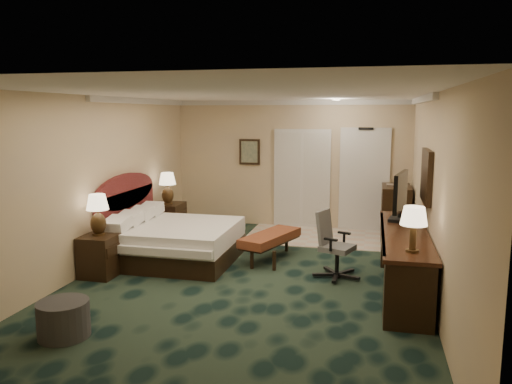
% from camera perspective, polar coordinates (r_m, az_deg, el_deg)
% --- Properties ---
extents(floor, '(5.00, 7.50, 0.00)m').
position_cam_1_polar(floor, '(7.40, -0.90, -10.18)').
color(floor, black).
rests_on(floor, ground).
extents(ceiling, '(5.00, 7.50, 0.00)m').
position_cam_1_polar(ceiling, '(6.99, -0.95, 11.20)').
color(ceiling, silver).
rests_on(ceiling, wall_back).
extents(wall_back, '(5.00, 0.00, 2.70)m').
position_cam_1_polar(wall_back, '(10.72, 4.00, 3.20)').
color(wall_back, '#DCBD89').
rests_on(wall_back, ground).
extents(wall_front, '(5.00, 0.00, 2.70)m').
position_cam_1_polar(wall_front, '(3.64, -15.71, -8.65)').
color(wall_front, '#DCBD89').
rests_on(wall_front, ground).
extents(wall_left, '(0.00, 7.50, 2.70)m').
position_cam_1_polar(wall_left, '(8.05, -18.45, 0.82)').
color(wall_left, '#DCBD89').
rests_on(wall_left, ground).
extents(wall_right, '(0.00, 7.50, 2.70)m').
position_cam_1_polar(wall_right, '(6.91, 19.62, -0.54)').
color(wall_right, '#DCBD89').
rests_on(wall_right, ground).
extents(crown_molding, '(5.00, 7.50, 0.10)m').
position_cam_1_polar(crown_molding, '(6.99, -0.95, 10.79)').
color(crown_molding, silver).
rests_on(crown_molding, wall_back).
extents(tile_patch, '(3.20, 1.70, 0.01)m').
position_cam_1_polar(tile_patch, '(10.01, 8.23, -5.11)').
color(tile_patch, '#CDB097').
rests_on(tile_patch, ground).
extents(headboard, '(0.12, 2.00, 1.40)m').
position_cam_1_polar(headboard, '(8.98, -14.58, -2.40)').
color(headboard, '#48130E').
rests_on(headboard, ground).
extents(entry_door, '(1.02, 0.06, 2.18)m').
position_cam_1_polar(entry_door, '(10.59, 12.26, 1.30)').
color(entry_door, silver).
rests_on(entry_door, ground).
extents(closet_doors, '(1.20, 0.06, 2.10)m').
position_cam_1_polar(closet_doors, '(10.68, 5.27, 1.54)').
color(closet_doors, '#B9B0A2').
rests_on(closet_doors, ground).
extents(wall_art, '(0.45, 0.06, 0.55)m').
position_cam_1_polar(wall_art, '(10.84, -0.74, 4.61)').
color(wall_art, '#4A5C51').
rests_on(wall_art, wall_back).
extents(wall_mirror, '(0.05, 0.95, 0.75)m').
position_cam_1_polar(wall_mirror, '(7.46, 18.91, 1.73)').
color(wall_mirror, white).
rests_on(wall_mirror, wall_right).
extents(bed, '(1.94, 1.80, 0.61)m').
position_cam_1_polar(bed, '(8.43, -9.15, -5.71)').
color(bed, white).
rests_on(bed, ground).
extents(nightstand_near, '(0.50, 0.57, 0.63)m').
position_cam_1_polar(nightstand_near, '(7.91, -17.34, -6.95)').
color(nightstand_near, black).
rests_on(nightstand_near, ground).
extents(nightstand_far, '(0.52, 0.60, 0.65)m').
position_cam_1_polar(nightstand_far, '(10.14, -9.89, -3.11)').
color(nightstand_far, black).
rests_on(nightstand_far, ground).
extents(lamp_near, '(0.35, 0.35, 0.62)m').
position_cam_1_polar(lamp_near, '(7.80, -17.62, -2.49)').
color(lamp_near, black).
rests_on(lamp_near, nightstand_near).
extents(lamp_far, '(0.41, 0.41, 0.62)m').
position_cam_1_polar(lamp_far, '(9.97, -10.08, 0.42)').
color(lamp_far, black).
rests_on(lamp_far, nightstand_far).
extents(bed_bench, '(0.88, 1.40, 0.45)m').
position_cam_1_polar(bed_bench, '(8.40, 1.64, -6.23)').
color(bed_bench, maroon).
rests_on(bed_bench, ground).
extents(ottoman, '(0.57, 0.57, 0.40)m').
position_cam_1_polar(ottoman, '(6.02, -21.14, -13.39)').
color(ottoman, '#323234').
rests_on(ottoman, ground).
extents(desk, '(0.62, 2.88, 0.83)m').
position_cam_1_polar(desk, '(7.23, 16.48, -7.58)').
color(desk, black).
rests_on(desk, ground).
extents(tv, '(0.27, 0.94, 0.73)m').
position_cam_1_polar(tv, '(7.75, 16.18, -0.51)').
color(tv, black).
rests_on(tv, desk).
extents(desk_lamp, '(0.35, 0.35, 0.55)m').
position_cam_1_polar(desk_lamp, '(6.07, 17.54, -4.06)').
color(desk_lamp, black).
rests_on(desk_lamp, desk).
extents(desk_chair, '(0.73, 0.71, 1.00)m').
position_cam_1_polar(desk_chair, '(7.53, 9.29, -6.00)').
color(desk_chair, '#575757').
rests_on(desk_chair, ground).
extents(minibar, '(0.54, 0.98, 1.03)m').
position_cam_1_polar(minibar, '(10.17, 15.65, -2.20)').
color(minibar, black).
rests_on(minibar, ground).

